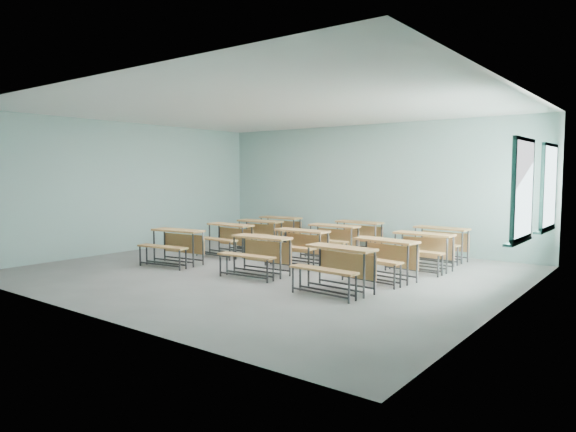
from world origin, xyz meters
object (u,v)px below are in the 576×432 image
(desk_unit_r1c2, at_px, (383,253))
(desk_unit_r3c2, at_px, (439,239))
(desk_unit_r1c1, at_px, (299,242))
(desk_unit_r2c0, at_px, (258,230))
(desk_unit_r2c2, at_px, (421,246))
(desk_unit_r3c0, at_px, (278,226))
(desk_unit_r0c0, at_px, (175,241))
(desk_unit_r3c1, at_px, (357,232))
(desk_unit_r1c0, at_px, (227,235))
(desk_unit_r0c1, at_px, (258,249))
(desk_unit_r2c1, at_px, (332,236))
(desk_unit_r0c2, at_px, (337,262))

(desk_unit_r1c2, height_order, desk_unit_r3c2, same)
(desk_unit_r1c1, distance_m, desk_unit_r2c0, 2.41)
(desk_unit_r2c2, height_order, desk_unit_r3c0, same)
(desk_unit_r2c2, distance_m, desk_unit_r3c2, 1.28)
(desk_unit_r0c0, height_order, desk_unit_r3c1, same)
(desk_unit_r1c0, bearing_deg, desk_unit_r1c2, -3.68)
(desk_unit_r0c1, xyz_separation_m, desk_unit_r2c2, (2.26, 2.38, 0.00))
(desk_unit_r3c0, bearing_deg, desk_unit_r1c2, -33.13)
(desk_unit_r3c0, bearing_deg, desk_unit_r1c0, -86.41)
(desk_unit_r2c1, xyz_separation_m, desk_unit_r3c1, (0.03, 1.12, 0.00))
(desk_unit_r0c1, height_order, desk_unit_r2c2, same)
(desk_unit_r1c1, relative_size, desk_unit_r2c2, 1.00)
(desk_unit_r1c0, height_order, desk_unit_r3c2, same)
(desk_unit_r2c1, height_order, desk_unit_r3c2, same)
(desk_unit_r1c1, bearing_deg, desk_unit_r2c0, 150.82)
(desk_unit_r0c0, xyz_separation_m, desk_unit_r2c0, (0.00, 2.70, 0.00))
(desk_unit_r0c1, height_order, desk_unit_r0c2, same)
(desk_unit_r1c1, distance_m, desk_unit_r3c2, 3.15)
(desk_unit_r1c1, xyz_separation_m, desk_unit_r3c0, (-2.35, 2.25, 0.00))
(desk_unit_r0c2, bearing_deg, desk_unit_r0c0, -178.17)
(desk_unit_r3c2, bearing_deg, desk_unit_r3c1, -179.14)
(desk_unit_r1c0, relative_size, desk_unit_r2c2, 1.00)
(desk_unit_r2c0, xyz_separation_m, desk_unit_r2c1, (2.12, 0.16, 0.00))
(desk_unit_r1c2, relative_size, desk_unit_r2c1, 1.05)
(desk_unit_r2c1, height_order, desk_unit_r3c0, same)
(desk_unit_r1c2, distance_m, desk_unit_r2c1, 2.71)
(desk_unit_r2c0, bearing_deg, desk_unit_r1c2, -24.24)
(desk_unit_r1c2, xyz_separation_m, desk_unit_r2c0, (-4.27, 1.49, 0.00))
(desk_unit_r0c2, height_order, desk_unit_r2c1, same)
(desk_unit_r0c1, xyz_separation_m, desk_unit_r1c2, (2.10, 1.01, 0.00))
(desk_unit_r2c2, height_order, desk_unit_r3c1, same)
(desk_unit_r1c1, xyz_separation_m, desk_unit_r1c2, (2.14, -0.37, 0.00))
(desk_unit_r1c0, distance_m, desk_unit_r1c1, 2.09)
(desk_unit_r0c0, relative_size, desk_unit_r2c1, 1.06)
(desk_unit_r1c0, bearing_deg, desk_unit_r1c1, 1.55)
(desk_unit_r0c0, relative_size, desk_unit_r3c2, 1.03)
(desk_unit_r0c0, distance_m, desk_unit_r1c0, 1.55)
(desk_unit_r0c0, height_order, desk_unit_r1c0, same)
(desk_unit_r0c1, distance_m, desk_unit_r2c0, 3.31)
(desk_unit_r1c1, xyz_separation_m, desk_unit_r2c2, (2.30, 1.01, 0.00))
(desk_unit_r0c2, relative_size, desk_unit_r3c1, 1.02)
(desk_unit_r3c0, distance_m, desk_unit_r3c2, 4.52)
(desk_unit_r0c1, distance_m, desk_unit_r1c0, 2.52)
(desk_unit_r3c0, bearing_deg, desk_unit_r0c1, -59.51)
(desk_unit_r1c0, bearing_deg, desk_unit_r0c0, -90.39)
(desk_unit_r2c1, bearing_deg, desk_unit_r1c1, -91.37)
(desk_unit_r0c0, height_order, desk_unit_r1c1, same)
(desk_unit_r0c2, height_order, desk_unit_r2c2, same)
(desk_unit_r0c0, relative_size, desk_unit_r0c1, 1.03)
(desk_unit_r1c0, distance_m, desk_unit_r3c1, 3.22)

